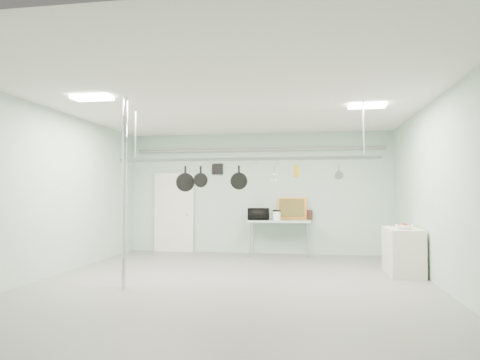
% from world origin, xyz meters
% --- Properties ---
extents(floor, '(8.00, 8.00, 0.00)m').
position_xyz_m(floor, '(0.00, 0.00, 0.00)').
color(floor, gray).
rests_on(floor, ground).
extents(ceiling, '(7.00, 8.00, 0.02)m').
position_xyz_m(ceiling, '(0.00, 0.00, 3.19)').
color(ceiling, silver).
rests_on(ceiling, back_wall).
extents(back_wall, '(7.00, 0.02, 3.20)m').
position_xyz_m(back_wall, '(0.00, 3.99, 1.60)').
color(back_wall, '#9EBEAB').
rests_on(back_wall, floor).
extents(right_wall, '(0.02, 8.00, 3.20)m').
position_xyz_m(right_wall, '(3.49, 0.00, 1.60)').
color(right_wall, '#9EBEAB').
rests_on(right_wall, floor).
extents(door, '(1.10, 0.10, 2.20)m').
position_xyz_m(door, '(-2.30, 3.94, 1.05)').
color(door, silver).
rests_on(door, floor).
extents(wall_vent, '(0.30, 0.04, 0.30)m').
position_xyz_m(wall_vent, '(-1.10, 3.97, 2.25)').
color(wall_vent, black).
rests_on(wall_vent, back_wall).
extents(conduit_pipe, '(6.60, 0.07, 0.07)m').
position_xyz_m(conduit_pipe, '(0.00, 3.90, 2.75)').
color(conduit_pipe, gray).
rests_on(conduit_pipe, back_wall).
extents(chrome_pole, '(0.08, 0.08, 3.20)m').
position_xyz_m(chrome_pole, '(-1.70, -0.60, 1.60)').
color(chrome_pole, silver).
rests_on(chrome_pole, floor).
extents(prep_table, '(1.60, 0.70, 0.91)m').
position_xyz_m(prep_table, '(0.60, 3.60, 0.83)').
color(prep_table, '#A5C3B3').
rests_on(prep_table, floor).
extents(side_cabinet, '(0.60, 1.20, 0.90)m').
position_xyz_m(side_cabinet, '(3.15, 1.40, 0.45)').
color(side_cabinet, beige).
rests_on(side_cabinet, floor).
extents(pot_rack, '(4.80, 0.06, 1.00)m').
position_xyz_m(pot_rack, '(0.20, 0.30, 2.23)').
color(pot_rack, '#B7B7BC').
rests_on(pot_rack, ceiling).
extents(light_panel_left, '(0.65, 0.30, 0.05)m').
position_xyz_m(light_panel_left, '(-2.20, -0.80, 3.16)').
color(light_panel_left, white).
rests_on(light_panel_left, ceiling).
extents(light_panel_right, '(0.65, 0.30, 0.05)m').
position_xyz_m(light_panel_right, '(2.40, 0.60, 3.16)').
color(light_panel_right, white).
rests_on(light_panel_right, ceiling).
extents(microwave, '(0.57, 0.40, 0.30)m').
position_xyz_m(microwave, '(0.06, 3.63, 1.06)').
color(microwave, black).
rests_on(microwave, prep_table).
extents(coffee_canister, '(0.23, 0.23, 0.23)m').
position_xyz_m(coffee_canister, '(0.55, 3.41, 1.02)').
color(coffee_canister, white).
rests_on(coffee_canister, prep_table).
extents(painting_large, '(0.79, 0.20, 0.58)m').
position_xyz_m(painting_large, '(0.90, 3.90, 1.20)').
color(painting_large, '#BA6F31').
rests_on(painting_large, prep_table).
extents(painting_small, '(0.30, 0.10, 0.25)m').
position_xyz_m(painting_small, '(1.29, 3.90, 1.03)').
color(painting_small, '#331812').
rests_on(painting_small, prep_table).
extents(fruit_bowl, '(0.42, 0.42, 0.08)m').
position_xyz_m(fruit_bowl, '(3.14, 1.16, 0.94)').
color(fruit_bowl, white).
rests_on(fruit_bowl, side_cabinet).
extents(skillet_left, '(0.33, 0.22, 0.48)m').
position_xyz_m(skillet_left, '(-0.92, 0.30, 1.84)').
color(skillet_left, black).
rests_on(skillet_left, pot_rack).
extents(skillet_mid, '(0.27, 0.08, 0.37)m').
position_xyz_m(skillet_mid, '(-0.62, 0.30, 1.90)').
color(skillet_mid, black).
rests_on(skillet_mid, pot_rack).
extents(skillet_right, '(0.31, 0.07, 0.42)m').
position_xyz_m(skillet_right, '(0.09, 0.30, 1.87)').
color(skillet_right, black).
rests_on(skillet_right, pot_rack).
extents(whisk, '(0.18, 0.18, 0.33)m').
position_xyz_m(whisk, '(0.75, 0.30, 1.92)').
color(whisk, silver).
rests_on(whisk, pot_rack).
extents(grater, '(0.10, 0.03, 0.23)m').
position_xyz_m(grater, '(1.12, 0.30, 1.97)').
color(grater, yellow).
rests_on(grater, pot_rack).
extents(saucepan, '(0.16, 0.11, 0.26)m').
position_xyz_m(saucepan, '(1.87, 0.30, 1.96)').
color(saucepan, '#B1B1B5').
rests_on(saucepan, pot_rack).
extents(fruit_cluster, '(0.24, 0.24, 0.09)m').
position_xyz_m(fruit_cluster, '(3.14, 1.16, 0.98)').
color(fruit_cluster, '#AA180F').
rests_on(fruit_cluster, fruit_bowl).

